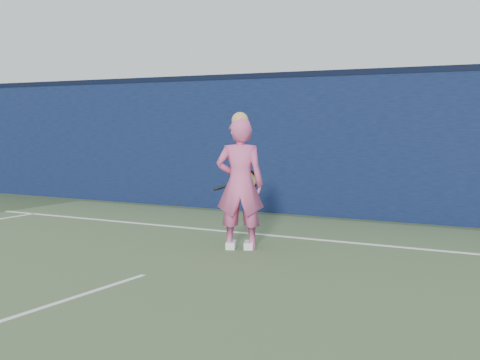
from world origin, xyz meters
The scene contains 6 objects.
ground centered at (0.00, 0.00, 0.00)m, with size 80.00×80.00×0.00m, color #36492D.
backstop_wall centered at (0.00, 6.50, 1.25)m, with size 24.00×0.40×2.50m, color #0C1238.
wall_cap centered at (0.00, 6.50, 2.55)m, with size 24.00×0.42×0.10m, color black.
player centered at (0.16, 2.90, 0.88)m, with size 0.75×0.64×1.82m.
racket centered at (-0.01, 3.31, 0.86)m, with size 0.58×0.33×0.34m.
court_lines centered at (0.00, -0.33, 0.01)m, with size 11.00×12.04×0.01m.
Camera 1 is at (4.43, -4.78, 1.68)m, focal length 50.00 mm.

